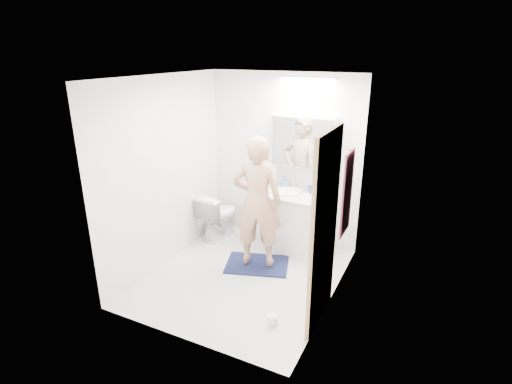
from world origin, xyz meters
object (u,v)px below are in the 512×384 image
Objects in this scene: toilet at (219,215)px; soap_bottle_a at (274,179)px; vanity_cabinet at (286,222)px; toothbrush_cup at (310,189)px; soap_bottle_b at (284,182)px; medicine_cabinet at (303,142)px; toilet_paper_roll at (272,320)px; person at (257,202)px.

toilet is 2.91× the size of soap_bottle_a.
toothbrush_cup is at bearing 30.13° from vanity_cabinet.
soap_bottle_b reaches higher than vanity_cabinet.
medicine_cabinet is 2.37m from toilet_paper_roll.
toilet is 6.28× the size of toilet_paper_roll.
toilet is (-1.04, -0.11, -0.04)m from vanity_cabinet.
soap_bottle_a is 1.29× the size of soap_bottle_b.
toilet_paper_roll is (1.54, -1.51, -0.30)m from toilet.
person is at bearing -117.83° from toothbrush_cup.
soap_bottle_a is (0.76, 0.26, 0.59)m from toilet.
soap_bottle_b is (0.02, 0.82, 0.02)m from person.
toilet is 1.11m from soap_bottle_b.
soap_bottle_a is at bearing 113.57° from toilet_paper_roll.
medicine_cabinet is 8.91× the size of toothbrush_cup.
person is 17.00× the size of toothbrush_cup.
person is at bearing 155.45° from toilet.
medicine_cabinet is 1.67m from toilet.
soap_bottle_b is at bearing 124.03° from vanity_cabinet.
toothbrush_cup is at bearing 97.33° from toilet_paper_roll.
person reaches higher than toilet_paper_roll.
soap_bottle_b reaches higher than toilet.
toilet is at bearing -168.15° from toothbrush_cup.
toothbrush_cup reaches higher than vanity_cabinet.
person is (0.89, -0.52, 0.54)m from toilet.
toilet reaches higher than toilet_paper_roll.
vanity_cabinet is 3.79× the size of soap_bottle_a.
soap_bottle_a is 0.55m from toothbrush_cup.
medicine_cabinet is 0.65m from toothbrush_cup.
soap_bottle_b is 0.40m from toothbrush_cup.
person is 1.45m from toilet_paper_roll.
toilet is at bearing -162.10° from soap_bottle_b.
vanity_cabinet is at bearing -149.87° from toothbrush_cup.
medicine_cabinet reaches higher than toothbrush_cup.
soap_bottle_a is at bearing -154.95° from toilet.
medicine_cabinet reaches higher than vanity_cabinet.
medicine_cabinet is 1.08m from person.
toothbrush_cup is at bearing 1.05° from soap_bottle_a.
toilet is at bearing 135.51° from toilet_paper_roll.
soap_bottle_b reaches higher than toilet_paper_roll.
medicine_cabinet reaches higher than soap_bottle_b.
toilet_paper_roll is (0.78, -1.78, -0.89)m from soap_bottle_a.
soap_bottle_a is at bearing -98.72° from person.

